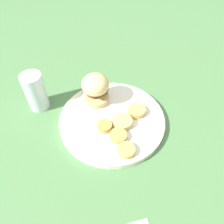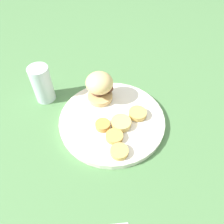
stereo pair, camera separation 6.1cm
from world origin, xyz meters
name	(u,v)px [view 1 (the left image)]	position (x,y,z in m)	size (l,w,h in m)	color
ground_plane	(112,122)	(0.00, 0.00, 0.00)	(4.00, 4.00, 0.00)	#4C7A47
dinner_plate	(112,119)	(0.00, 0.00, 0.01)	(0.31, 0.31, 0.02)	white
sandwich	(96,88)	(0.05, -0.07, 0.07)	(0.08, 0.09, 0.09)	tan
potato_round_0	(118,136)	(-0.02, 0.07, 0.03)	(0.05, 0.05, 0.01)	tan
potato_round_1	(122,122)	(-0.03, 0.02, 0.03)	(0.06, 0.06, 0.02)	#DBB766
potato_round_2	(137,111)	(-0.07, -0.02, 0.03)	(0.05, 0.05, 0.02)	tan
potato_round_3	(105,126)	(0.02, 0.04, 0.03)	(0.04, 0.04, 0.02)	#BC8942
potato_round_4	(126,150)	(-0.04, 0.11, 0.03)	(0.05, 0.05, 0.01)	tan
drinking_glass	(35,92)	(0.23, -0.06, 0.06)	(0.06, 0.06, 0.12)	silver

